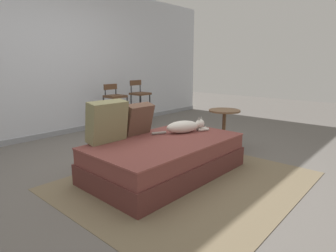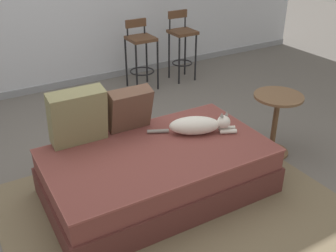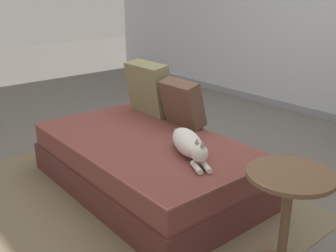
% 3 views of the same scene
% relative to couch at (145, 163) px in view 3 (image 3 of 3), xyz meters
% --- Properties ---
extents(ground_plane, '(16.00, 16.00, 0.00)m').
position_rel_couch_xyz_m(ground_plane, '(0.00, 0.40, -0.20)').
color(ground_plane, '#66605B').
rests_on(ground_plane, ground).
extents(wall_baseboard_trim, '(8.00, 0.02, 0.09)m').
position_rel_couch_xyz_m(wall_baseboard_trim, '(0.00, 2.60, -0.16)').
color(wall_baseboard_trim, gray).
rests_on(wall_baseboard_trim, ground).
extents(area_rug, '(2.45, 2.11, 0.01)m').
position_rel_couch_xyz_m(area_rug, '(0.00, -0.30, -0.20)').
color(area_rug, '#75664C').
rests_on(area_rug, ground).
extents(couch, '(1.77, 1.04, 0.40)m').
position_rel_couch_xyz_m(couch, '(0.00, 0.00, 0.00)').
color(couch, brown).
rests_on(couch, ground).
extents(throw_pillow_corner, '(0.44, 0.22, 0.45)m').
position_rel_couch_xyz_m(throw_pillow_corner, '(-0.48, 0.41, 0.42)').
color(throw_pillow_corner, '#847F56').
rests_on(throw_pillow_corner, couch).
extents(throw_pillow_middle, '(0.36, 0.22, 0.38)m').
position_rel_couch_xyz_m(throw_pillow_middle, '(-0.04, 0.41, 0.39)').
color(throw_pillow_middle, brown).
rests_on(throw_pillow_middle, couch).
extents(cat, '(0.68, 0.40, 0.19)m').
position_rel_couch_xyz_m(cat, '(0.41, 0.06, 0.27)').
color(cat, white).
rests_on(cat, couch).
extents(side_table, '(0.44, 0.44, 0.59)m').
position_rel_couch_xyz_m(side_table, '(1.23, -0.02, 0.18)').
color(side_table, brown).
rests_on(side_table, ground).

